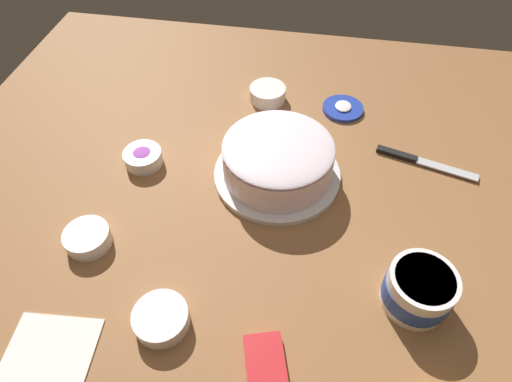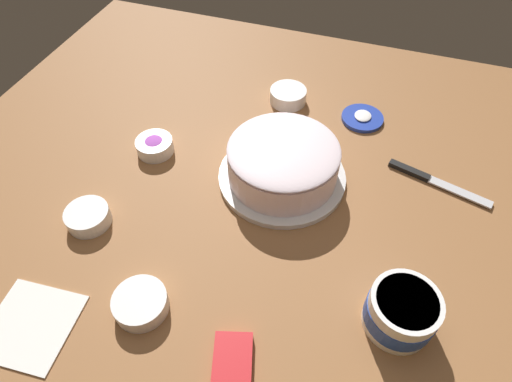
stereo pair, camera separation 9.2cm
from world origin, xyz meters
The scene contains 10 objects.
ground_plane centered at (0.00, 0.00, 0.00)m, with size 1.54×1.54×0.00m, color #936038.
frosted_cake centered at (-0.13, 0.05, 0.05)m, with size 0.29×0.29×0.11m.
frosting_tub centered at (0.14, 0.34, 0.04)m, with size 0.12×0.12×0.08m.
frosting_tub_lid centered at (-0.39, 0.19, 0.01)m, with size 0.11×0.11×0.02m.
spreading_knife centered at (-0.23, 0.37, 0.01)m, with size 0.08×0.23×0.01m.
sprinkle_bowl_rainbow centered at (-0.12, -0.26, 0.02)m, with size 0.09×0.09×0.04m.
sprinkle_bowl_blue centered at (-0.41, -0.01, 0.02)m, with size 0.10×0.10×0.04m.
sprinkle_bowl_green centered at (0.12, -0.30, 0.02)m, with size 0.09×0.09×0.03m.
sprinkle_bowl_orange centered at (0.26, -0.10, 0.02)m, with size 0.10×0.10×0.03m.
paper_napkin centered at (0.35, -0.27, 0.00)m, with size 0.15×0.15×0.01m, color white.
Camera 1 is at (0.54, 0.12, 0.74)m, focal length 30.14 mm.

